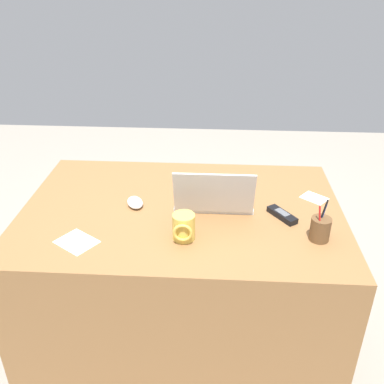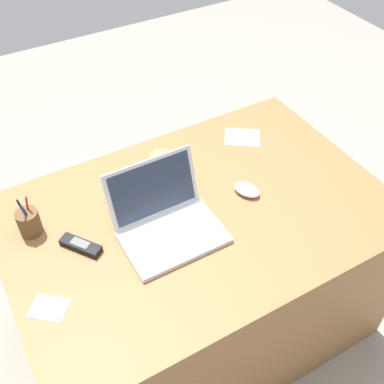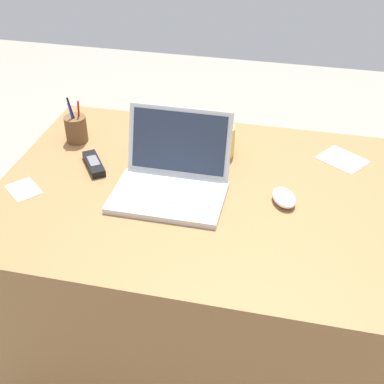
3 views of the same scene
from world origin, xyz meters
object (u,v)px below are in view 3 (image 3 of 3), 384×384
coffee_mug_white (222,140)px  computer_mouse (284,198)px  cordless_phone (94,164)px  laptop (172,179)px  pen_holder (76,129)px

coffee_mug_white → computer_mouse: bearing=-45.7°
computer_mouse → cordless_phone: bearing=150.7°
laptop → computer_mouse: (0.34, 0.02, -0.03)m
coffee_mug_white → cordless_phone: 0.44m
computer_mouse → coffee_mug_white: bearing=110.2°
computer_mouse → cordless_phone: 0.63m
cordless_phone → pen_holder: 0.20m
coffee_mug_white → cordless_phone: bearing=-155.6°
computer_mouse → coffee_mug_white: 0.33m
coffee_mug_white → pen_holder: (-0.52, -0.03, -0.00)m
coffee_mug_white → laptop: bearing=-113.6°
cordless_phone → computer_mouse: bearing=-5.3°
pen_holder → coffee_mug_white: bearing=3.1°
coffee_mug_white → pen_holder: 0.52m
cordless_phone → coffee_mug_white: bearing=24.4°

